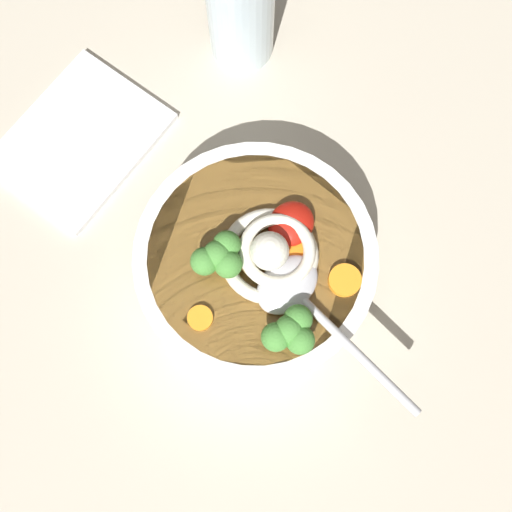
# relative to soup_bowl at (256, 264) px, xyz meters

# --- Properties ---
(table_slab) EXTENTS (1.18, 1.18, 0.04)m
(table_slab) POSITION_rel_soup_bowl_xyz_m (0.03, 0.00, -0.06)
(table_slab) COLOR #BCB29E
(table_slab) RESTS_ON ground
(soup_bowl) EXTENTS (0.22, 0.22, 0.07)m
(soup_bowl) POSITION_rel_soup_bowl_xyz_m (0.00, 0.00, 0.00)
(soup_bowl) COLOR white
(soup_bowl) RESTS_ON table_slab
(noodle_pile) EXTENTS (0.10, 0.09, 0.04)m
(noodle_pile) POSITION_rel_soup_bowl_xyz_m (0.01, -0.01, 0.04)
(noodle_pile) COLOR silver
(noodle_pile) RESTS_ON soup_bowl
(soup_spoon) EXTENTS (0.06, 0.17, 0.02)m
(soup_spoon) POSITION_rel_soup_bowl_xyz_m (-0.00, -0.05, 0.04)
(soup_spoon) COLOR #B7B7BC
(soup_spoon) RESTS_ON soup_bowl
(chili_sauce_dollop) EXTENTS (0.04, 0.04, 0.02)m
(chili_sauce_dollop) POSITION_rel_soup_bowl_xyz_m (0.04, -0.01, 0.04)
(chili_sauce_dollop) COLOR #B2190F
(chili_sauce_dollop) RESTS_ON soup_bowl
(broccoli_floret_right) EXTENTS (0.05, 0.04, 0.04)m
(broccoli_floret_right) POSITION_rel_soup_bowl_xyz_m (-0.03, -0.07, 0.06)
(broccoli_floret_right) COLOR #7A9E60
(broccoli_floret_right) RESTS_ON soup_bowl
(broccoli_floret_beside_chili) EXTENTS (0.05, 0.04, 0.04)m
(broccoli_floret_beside_chili) POSITION_rel_soup_bowl_xyz_m (-0.02, 0.02, 0.06)
(broccoli_floret_beside_chili) COLOR #7A9E60
(broccoli_floret_beside_chili) RESTS_ON soup_bowl
(carrot_slice_beside_noodles) EXTENTS (0.03, 0.03, 0.01)m
(carrot_slice_beside_noodles) POSITION_rel_soup_bowl_xyz_m (0.03, -0.07, 0.04)
(carrot_slice_beside_noodles) COLOR orange
(carrot_slice_beside_noodles) RESTS_ON soup_bowl
(carrot_slice_rear) EXTENTS (0.02, 0.02, 0.00)m
(carrot_slice_rear) POSITION_rel_soup_bowl_xyz_m (-0.07, 0.00, 0.03)
(carrot_slice_rear) COLOR orange
(carrot_slice_rear) RESTS_ON soup_bowl
(carrot_slice_center) EXTENTS (0.02, 0.02, 0.01)m
(carrot_slice_center) POSITION_rel_soup_bowl_xyz_m (0.02, -0.02, 0.03)
(carrot_slice_center) COLOR orange
(carrot_slice_center) RESTS_ON soup_bowl
(drinking_glass) EXTENTS (0.07, 0.07, 0.13)m
(drinking_glass) POSITION_rel_soup_bowl_xyz_m (0.18, 0.18, 0.03)
(drinking_glass) COLOR silver
(drinking_glass) RESTS_ON table_slab
(folded_napkin) EXTENTS (0.17, 0.14, 0.01)m
(folded_napkin) POSITION_rel_soup_bowl_xyz_m (-0.01, 0.23, -0.03)
(folded_napkin) COLOR white
(folded_napkin) RESTS_ON table_slab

